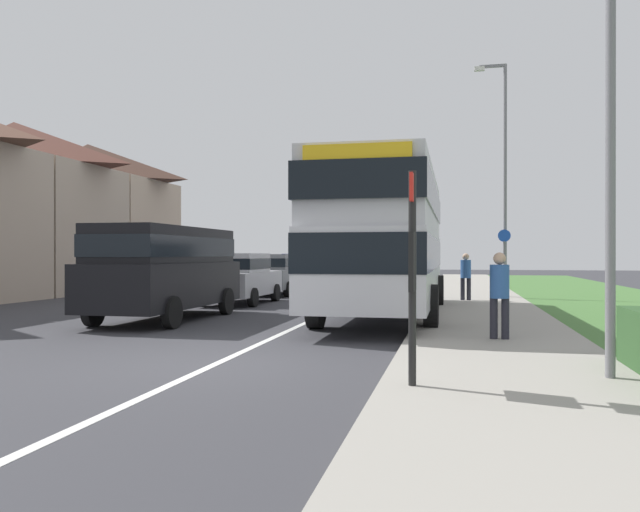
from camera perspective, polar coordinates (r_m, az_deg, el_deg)
ground_plane at (r=9.75m, az=-9.16°, el=-9.51°), size 120.00×120.00×0.00m
lane_marking_centre at (r=17.39m, az=0.48°, el=-5.23°), size 0.14×60.00×0.01m
pavement_near_side at (r=15.06m, az=14.83°, el=-5.86°), size 3.20×68.00×0.12m
double_decker_bus at (r=16.44m, az=5.99°, el=1.91°), size 2.80×10.20×3.70m
parked_van_black at (r=16.15m, az=-13.73°, el=-0.82°), size 2.11×5.45×2.30m
parked_car_silver at (r=21.05m, az=-7.26°, el=-1.81°), size 1.89×4.06×1.67m
parked_car_grey at (r=25.53m, az=-4.10°, el=-1.49°), size 1.91×4.05×1.64m
parked_car_blue at (r=30.52m, az=-1.43°, el=-1.21°), size 1.88×4.37×1.66m
pedestrian_at_stop at (r=11.76m, az=15.88°, el=-3.07°), size 0.34×0.34×1.67m
pedestrian_walking_away at (r=21.48m, az=13.01°, el=-1.61°), size 0.34×0.34×1.67m
bus_stop_sign at (r=7.38m, az=8.33°, el=-0.59°), size 0.09×0.52×2.60m
cycle_route_sign at (r=23.38m, az=16.28°, el=-0.37°), size 0.44×0.08×2.52m
street_lamp_near at (r=8.90m, az=24.05°, el=17.28°), size 1.14×0.20×7.42m
street_lamp_mid at (r=23.84m, az=16.13°, el=7.77°), size 1.14×0.20×8.47m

